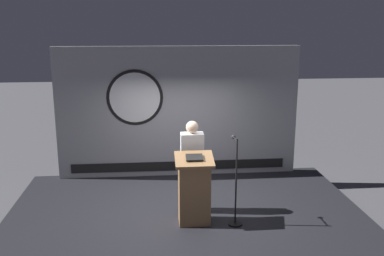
% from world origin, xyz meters
% --- Properties ---
extents(ground_plane, '(40.00, 40.00, 0.00)m').
position_xyz_m(ground_plane, '(0.00, 0.00, 0.00)').
color(ground_plane, '#4C4C51').
extents(stage_platform, '(6.40, 4.00, 0.30)m').
position_xyz_m(stage_platform, '(0.00, 0.00, 0.15)').
color(stage_platform, black).
rests_on(stage_platform, ground).
extents(banner_display, '(5.25, 0.12, 2.85)m').
position_xyz_m(banner_display, '(-0.03, 1.85, 1.72)').
color(banner_display, '#9E9EA3').
rests_on(banner_display, stage_platform).
extents(podium, '(0.64, 0.50, 1.21)m').
position_xyz_m(podium, '(0.10, -0.57, 0.89)').
color(podium, olive).
rests_on(podium, stage_platform).
extents(speaker_person, '(0.40, 0.26, 1.67)m').
position_xyz_m(speaker_person, '(0.11, -0.09, 1.15)').
color(speaker_person, black).
rests_on(speaker_person, stage_platform).
extents(microphone_stand, '(0.24, 0.47, 1.50)m').
position_xyz_m(microphone_stand, '(0.78, -0.67, 0.82)').
color(microphone_stand, black).
rests_on(microphone_stand, stage_platform).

